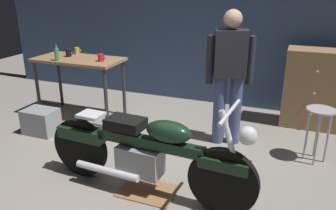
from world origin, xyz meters
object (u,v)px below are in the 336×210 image
at_px(motorcycle, 146,151).
at_px(shop_stool, 320,121).
at_px(storage_bin, 41,121).
at_px(person_standing, 229,73).
at_px(bottle, 57,54).
at_px(wooden_dresser, 314,89).
at_px(mug_black_matte, 69,53).
at_px(mug_yellow_tall, 77,51).
at_px(mug_red_diner, 101,58).

bearing_deg(motorcycle, shop_stool, 42.99).
relative_size(motorcycle, storage_bin, 4.98).
distance_m(person_standing, shop_stool, 1.15).
bearing_deg(storage_bin, person_standing, 15.05).
distance_m(shop_stool, bottle, 3.53).
distance_m(storage_bin, bottle, 0.97).
relative_size(person_standing, bottle, 6.93).
relative_size(shop_stool, storage_bin, 1.45).
distance_m(motorcycle, wooden_dresser, 2.79).
height_order(motorcycle, wooden_dresser, wooden_dresser).
bearing_deg(mug_black_matte, bottle, -86.59).
relative_size(mug_yellow_tall, mug_red_diner, 0.92).
bearing_deg(person_standing, mug_red_diner, -17.87).
height_order(mug_red_diner, bottle, bottle).
bearing_deg(wooden_dresser, mug_black_matte, -166.59).
bearing_deg(mug_red_diner, bottle, -162.54).
xyz_separation_m(person_standing, wooden_dresser, (1.00, 0.97, -0.38)).
bearing_deg(bottle, person_standing, 3.19).
bearing_deg(mug_yellow_tall, shop_stool, -7.41).
bearing_deg(storage_bin, bottle, 93.27).
xyz_separation_m(wooden_dresser, mug_red_diner, (-2.83, -0.92, 0.40)).
xyz_separation_m(mug_black_matte, mug_red_diner, (0.62, -0.10, -0.00)).
bearing_deg(mug_black_matte, storage_bin, -86.68).
xyz_separation_m(motorcycle, shop_stool, (1.55, 1.28, 0.05)).
distance_m(shop_stool, storage_bin, 3.52).
xyz_separation_m(shop_stool, mug_red_diner, (-2.90, 0.16, 0.45)).
bearing_deg(mug_black_matte, person_standing, -3.49).
xyz_separation_m(wooden_dresser, bottle, (-3.43, -1.11, 0.45)).
bearing_deg(wooden_dresser, storage_bin, -154.59).
relative_size(mug_black_matte, bottle, 0.49).
relative_size(wooden_dresser, mug_red_diner, 9.42).
distance_m(wooden_dresser, mug_black_matte, 3.57).
bearing_deg(shop_stool, mug_yellow_tall, 172.59).
bearing_deg(mug_black_matte, shop_stool, -4.17).
relative_size(wooden_dresser, mug_yellow_tall, 10.21).
distance_m(motorcycle, shop_stool, 2.01).
xyz_separation_m(person_standing, shop_stool, (1.07, -0.11, -0.43)).
bearing_deg(motorcycle, mug_red_diner, 136.53).
bearing_deg(mug_yellow_tall, mug_red_diner, -25.99).
distance_m(person_standing, mug_yellow_tall, 2.46).
height_order(motorcycle, mug_red_diner, mug_red_diner).
height_order(shop_stool, mug_red_diner, mug_red_diner).
height_order(mug_yellow_tall, mug_red_diner, mug_red_diner).
xyz_separation_m(mug_yellow_tall, mug_red_diner, (0.61, -0.30, 0.00)).
distance_m(mug_black_matte, bottle, 0.29).
height_order(person_standing, mug_red_diner, person_standing).
relative_size(wooden_dresser, bottle, 4.56).
bearing_deg(wooden_dresser, motorcycle, -122.20).
bearing_deg(motorcycle, person_standing, 74.26).
distance_m(wooden_dresser, storage_bin, 3.79).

